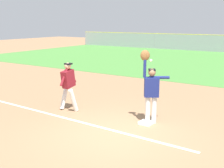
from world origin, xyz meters
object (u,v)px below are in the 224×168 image
object	(u,v)px
parked_car_silver	(169,41)
parked_car_red	(207,42)
fielder	(151,88)
baseball	(151,60)
runner	(68,83)
first_base	(146,123)

from	to	relation	value
parked_car_silver	parked_car_red	xyz separation A→B (m)	(4.94, -0.34, 0.00)
fielder	baseball	distance (m)	0.88
parked_car_silver	runner	bearing A→B (deg)	-70.30
baseball	parked_car_red	bearing A→B (deg)	101.97
baseball	parked_car_silver	size ratio (longest dim) A/B	0.02
first_base	parked_car_red	xyz separation A→B (m)	(-5.78, 27.73, 0.63)
fielder	first_base	bearing A→B (deg)	131.20
fielder	parked_car_silver	xyz separation A→B (m)	(-10.77, 27.91, -0.45)
parked_car_silver	parked_car_red	bearing A→B (deg)	0.36
baseball	parked_car_silver	bearing A→B (deg)	111.09
fielder	baseball	world-z (taller)	fielder
parked_car_red	fielder	bearing A→B (deg)	-71.52
runner	parked_car_silver	world-z (taller)	runner
first_base	runner	world-z (taller)	runner
runner	first_base	bearing A→B (deg)	2.84
runner	parked_car_silver	bearing A→B (deg)	103.70
first_base	parked_car_silver	size ratio (longest dim) A/B	0.08
first_base	parked_car_silver	xyz separation A→B (m)	(-10.72, 28.07, 0.63)
baseball	parked_car_red	distance (m)	28.36
first_base	parked_car_silver	bearing A→B (deg)	110.90
parked_car_silver	parked_car_red	distance (m)	4.95
first_base	baseball	distance (m)	1.95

